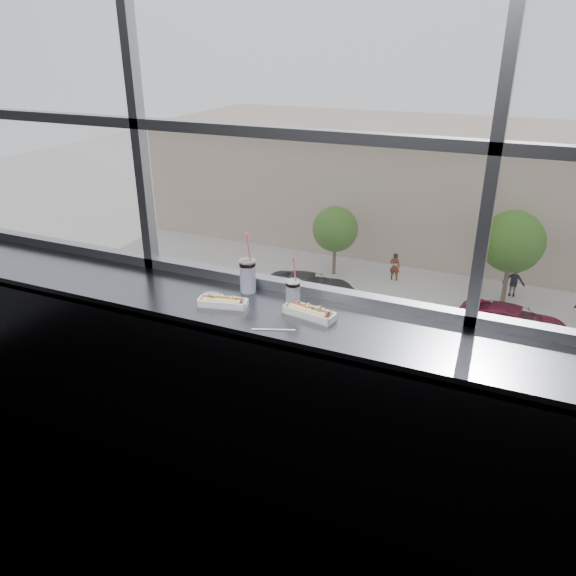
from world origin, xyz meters
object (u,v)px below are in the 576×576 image
at_px(pedestrian_b, 515,277).
at_px(tree_center, 513,242).
at_px(hotdog_tray_left, 223,302).
at_px(soda_cup_right, 293,293).
at_px(car_far_b, 515,318).
at_px(car_near_b, 275,353).
at_px(wrapper, 212,295).
at_px(car_near_c, 451,394).
at_px(loose_straw, 273,330).
at_px(soda_cup_left, 248,274).
at_px(tree_left, 335,229).
at_px(hotdog_tray_right, 309,312).
at_px(pedestrian_a, 395,264).
at_px(car_near_a, 191,337).
at_px(car_far_a, 310,283).

distance_m(pedestrian_b, tree_center, 2.62).
height_order(hotdog_tray_left, soda_cup_right, soda_cup_right).
bearing_deg(car_far_b, car_near_b, 138.39).
relative_size(wrapper, car_near_c, 0.02).
relative_size(loose_straw, car_far_b, 0.04).
distance_m(soda_cup_left, pedestrian_b, 31.17).
height_order(car_far_b, tree_center, tree_center).
relative_size(hotdog_tray_left, car_far_b, 0.05).
xyz_separation_m(loose_straw, tree_left, (-9.52, 28.48, -9.16)).
height_order(loose_straw, tree_left, loose_straw).
bearing_deg(hotdog_tray_right, wrapper, -169.20).
bearing_deg(pedestrian_a, loose_straw, 101.39).
bearing_deg(tree_center, car_near_a, -136.39).
distance_m(loose_straw, tree_center, 29.73).
relative_size(hotdog_tray_right, pedestrian_b, 0.13).
bearing_deg(hotdog_tray_right, pedestrian_a, 111.95).
height_order(car_far_a, tree_left, tree_left).
bearing_deg(hotdog_tray_left, car_far_b, 73.39).
xyz_separation_m(hotdog_tray_left, pedestrian_a, (-5.48, 28.92, -11.06)).
bearing_deg(soda_cup_left, car_near_a, 126.19).
bearing_deg(wrapper, loose_straw, -23.52).
bearing_deg(soda_cup_left, loose_straw, -47.64).
relative_size(hotdog_tray_right, tree_center, 0.06).
bearing_deg(tree_left, loose_straw, -71.51).
distance_m(pedestrian_a, tree_center, 6.83).
relative_size(hotdog_tray_right, tree_left, 0.07).
height_order(hotdog_tray_left, hotdog_tray_right, hotdog_tray_right).
bearing_deg(car_near_b, pedestrian_a, -16.91).
bearing_deg(car_near_b, tree_center, -42.59).
distance_m(wrapper, car_near_a, 22.88).
bearing_deg(hotdog_tray_left, wrapper, 134.88).
height_order(car_near_c, tree_left, tree_left).
xyz_separation_m(car_near_b, tree_center, (8.36, 12.00, 2.38)).
bearing_deg(hotdog_tray_right, soda_cup_right, 164.32).
bearing_deg(hotdog_tray_left, pedestrian_b, 74.78).
height_order(soda_cup_right, tree_left, soda_cup_right).
height_order(soda_cup_right, car_far_a, soda_cup_right).
distance_m(loose_straw, tree_left, 31.39).
bearing_deg(hotdog_tray_right, loose_straw, -105.94).
relative_size(soda_cup_left, soda_cup_right, 1.19).
xyz_separation_m(hotdog_tray_left, car_near_c, (-0.16, 16.34, -10.97)).
xyz_separation_m(soda_cup_left, pedestrian_a, (-5.51, 28.69, -11.14)).
xyz_separation_m(car_near_c, tree_left, (-8.99, 12.00, 1.79)).
distance_m(loose_straw, car_far_a, 28.51).
height_order(soda_cup_right, loose_straw, soda_cup_right).
distance_m(wrapper, car_far_a, 28.17).
relative_size(car_near_b, pedestrian_b, 2.93).
relative_size(wrapper, tree_center, 0.02).
xyz_separation_m(loose_straw, pedestrian_b, (0.87, 29.52, -10.90)).
xyz_separation_m(hotdog_tray_right, car_near_c, (-0.64, 16.26, -10.97)).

